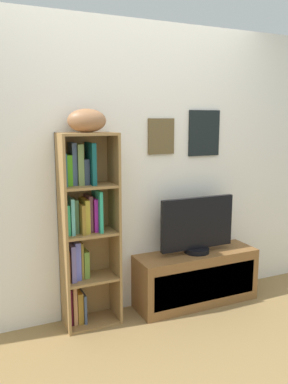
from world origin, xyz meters
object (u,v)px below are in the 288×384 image
at_px(bookshelf, 83,229).
at_px(football, 87,121).
at_px(tv_stand, 196,278).
at_px(television, 197,226).

distance_m(bookshelf, football, 0.83).
bearing_deg(tv_stand, football, 177.42).
distance_m(tv_stand, television, 0.47).
relative_size(bookshelf, football, 5.31).
relative_size(football, tv_stand, 0.26).
distance_m(bookshelf, television, 0.99).
bearing_deg(football, television, -2.52).
height_order(bookshelf, football, football).
height_order(bookshelf, television, bookshelf).
distance_m(football, television, 1.31).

